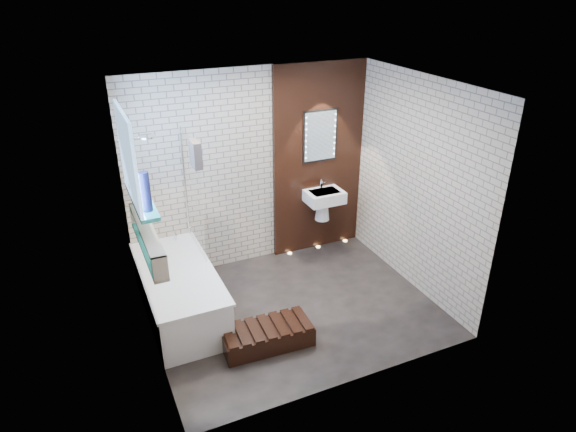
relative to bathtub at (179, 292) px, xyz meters
name	(u,v)px	position (x,y,z in m)	size (l,w,h in m)	color
ground	(293,308)	(1.22, -0.45, -0.29)	(3.20, 3.20, 0.00)	black
room_shell	(294,209)	(1.22, -0.45, 1.01)	(3.24, 3.20, 2.60)	#BEA996
walnut_panel	(318,160)	(2.17, 0.82, 1.01)	(1.30, 0.06, 2.60)	black
clerestory_window	(131,167)	(-0.34, -0.10, 1.61)	(0.18, 1.00, 0.94)	#7FADE0
display_niche	(148,239)	(-0.31, -0.30, 0.91)	(0.14, 1.30, 0.26)	teal
bathtub	(179,292)	(0.00, 0.00, 0.00)	(0.79, 1.74, 0.70)	white
bath_screen	(193,194)	(0.35, 0.44, 0.99)	(0.01, 0.78, 1.40)	white
towel	(196,154)	(0.35, 0.15, 1.56)	(0.09, 0.22, 0.29)	#2A2422
shower_head	(147,137)	(-0.08, 0.50, 1.71)	(0.18, 0.18, 0.02)	silver
washbasin	(324,200)	(2.17, 0.62, 0.50)	(0.50, 0.36, 0.58)	white
led_mirror	(320,136)	(2.17, 0.78, 1.36)	(0.50, 0.02, 0.70)	black
walnut_step	(267,336)	(0.70, -0.91, -0.19)	(0.95, 0.42, 0.21)	black
niche_bottles	(146,237)	(-0.31, -0.20, 0.88)	(0.06, 0.88, 0.16)	maroon
sill_vases	(141,187)	(-0.28, -0.09, 1.39)	(0.21, 0.58, 0.39)	#16183D
floor_uplights	(318,247)	(2.17, 0.75, -0.29)	(0.96, 0.06, 0.01)	#FFD899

